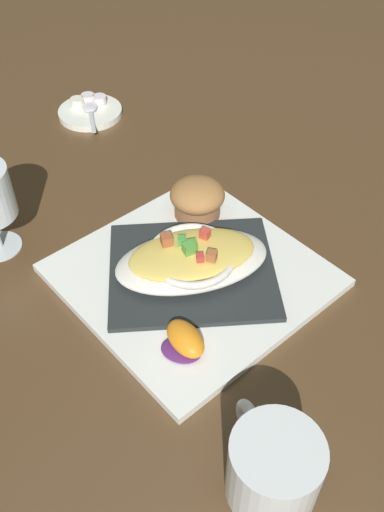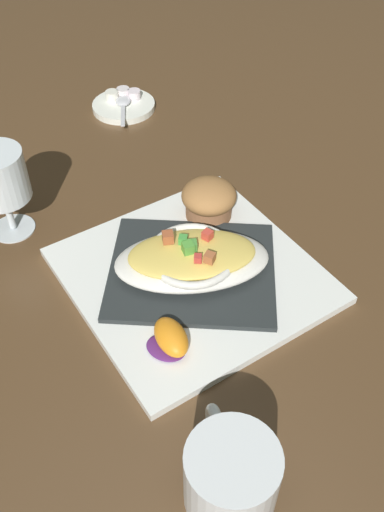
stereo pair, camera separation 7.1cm
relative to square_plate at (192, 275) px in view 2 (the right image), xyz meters
The scene contains 12 objects.
ground_plane 0.01m from the square_plate, ahead, with size 2.60×2.60×0.00m, color #523921.
square_plate is the anchor object (origin of this frame).
folded_napkin 0.01m from the square_plate, ahead, with size 0.21×0.18×0.01m, color #252A2A.
gratin_dish 0.03m from the square_plate, 26.32° to the left, with size 0.21×0.22×0.05m.
muffin 0.12m from the square_plate, 56.93° to the right, with size 0.08×0.08×0.06m.
orange_garnish 0.12m from the square_plate, 122.73° to the left, with size 0.07×0.06×0.03m.
coffee_mug 0.29m from the square_plate, 142.00° to the left, with size 0.11×0.09×0.08m.
creamer_saucer 0.45m from the square_plate, 28.67° to the right, with size 0.12×0.12×0.01m, color white.
spoon 0.44m from the square_plate, 28.52° to the right, with size 0.09×0.08×0.01m.
creamer_cup_0 0.46m from the square_plate, 31.57° to the right, with size 0.02×0.02×0.02m, color white.
creamer_cup_1 0.47m from the square_plate, 29.33° to the right, with size 0.02×0.02×0.02m, color white.
creamer_cup_2 0.47m from the square_plate, 26.64° to the right, with size 0.02×0.02×0.02m, color white.
Camera 2 is at (-0.36, 0.36, 0.55)m, focal length 39.60 mm.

